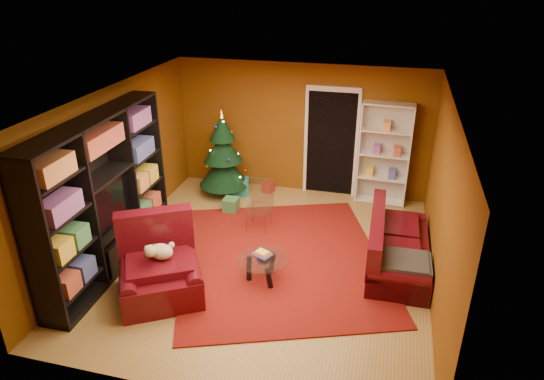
% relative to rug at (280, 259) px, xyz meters
% --- Properties ---
extents(floor, '(5.00, 5.50, 0.05)m').
position_rel_rug_xyz_m(floor, '(-0.22, -0.07, -0.04)').
color(floor, olive).
rests_on(floor, ground).
extents(ceiling, '(5.00, 5.50, 0.05)m').
position_rel_rug_xyz_m(ceiling, '(-0.22, -0.07, 2.61)').
color(ceiling, silver).
rests_on(ceiling, wall_back).
extents(wall_back, '(5.00, 0.05, 2.60)m').
position_rel_rug_xyz_m(wall_back, '(-0.22, 2.71, 1.29)').
color(wall_back, brown).
rests_on(wall_back, ground).
extents(wall_left, '(0.05, 5.50, 2.60)m').
position_rel_rug_xyz_m(wall_left, '(-2.75, -0.07, 1.29)').
color(wall_left, brown).
rests_on(wall_left, ground).
extents(wall_right, '(0.05, 5.50, 2.60)m').
position_rel_rug_xyz_m(wall_right, '(2.30, -0.07, 1.29)').
color(wall_right, brown).
rests_on(wall_right, ground).
extents(doorway, '(1.06, 0.60, 2.16)m').
position_rel_rug_xyz_m(doorway, '(0.38, 2.66, 1.04)').
color(doorway, black).
rests_on(doorway, floor).
extents(rug, '(4.19, 4.50, 0.02)m').
position_rel_rug_xyz_m(rug, '(0.00, 0.00, 0.00)').
color(rug, maroon).
rests_on(rug, floor).
extents(media_unit, '(0.56, 3.11, 2.38)m').
position_rel_rug_xyz_m(media_unit, '(-2.50, -0.76, 1.18)').
color(media_unit, black).
rests_on(media_unit, floor).
extents(christmas_tree, '(1.08, 1.08, 1.78)m').
position_rel_rug_xyz_m(christmas_tree, '(-1.67, 2.08, 0.85)').
color(christmas_tree, black).
rests_on(christmas_tree, floor).
extents(gift_box_teal, '(0.40, 0.40, 0.32)m').
position_rel_rug_xyz_m(gift_box_teal, '(-1.35, 2.15, 0.15)').
color(gift_box_teal, '#1B7D7B').
rests_on(gift_box_teal, floor).
extents(gift_box_green, '(0.27, 0.27, 0.27)m').
position_rel_rug_xyz_m(gift_box_green, '(-1.30, 1.37, 0.12)').
color(gift_box_green, '#347846').
rests_on(gift_box_green, floor).
extents(gift_box_red, '(0.24, 0.24, 0.20)m').
position_rel_rug_xyz_m(gift_box_red, '(-0.83, 2.37, 0.09)').
color(gift_box_red, '#A11319').
rests_on(gift_box_red, floor).
extents(white_bookshelf, '(0.96, 0.39, 2.04)m').
position_rel_rug_xyz_m(white_bookshelf, '(1.41, 2.50, 0.98)').
color(white_bookshelf, white).
rests_on(white_bookshelf, floor).
extents(armchair, '(1.62, 1.62, 0.93)m').
position_rel_rug_xyz_m(armchair, '(-1.42, -1.30, 0.45)').
color(armchair, '#420810').
rests_on(armchair, rug).
extents(dog, '(0.50, 0.46, 0.30)m').
position_rel_rug_xyz_m(dog, '(-1.40, -1.23, 0.68)').
color(dog, beige).
rests_on(dog, armchair).
extents(sofa, '(0.92, 1.98, 0.85)m').
position_rel_rug_xyz_m(sofa, '(1.80, 0.30, 0.41)').
color(sofa, '#420810').
rests_on(sofa, rug).
extents(coffee_table, '(1.02, 1.02, 0.48)m').
position_rel_rug_xyz_m(coffee_table, '(-0.12, -0.61, 0.19)').
color(coffee_table, gray).
rests_on(coffee_table, rug).
extents(acrylic_chair, '(0.44, 0.48, 0.82)m').
position_rel_rug_xyz_m(acrylic_chair, '(-0.60, 0.86, 0.40)').
color(acrylic_chair, '#66605B').
rests_on(acrylic_chair, rug).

